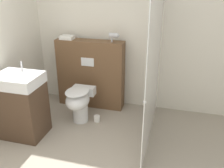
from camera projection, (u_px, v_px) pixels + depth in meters
The scene contains 8 objects.
wall_back at pixel (116, 35), 4.16m from camera, with size 8.00×0.06×2.50m.
partition_panel at pixel (91, 74), 4.32m from camera, with size 1.16×0.27×1.18m.
shower_glass at pixel (154, 71), 3.28m from camera, with size 0.04×1.73×1.99m.
toilet at pixel (79, 102), 3.87m from camera, with size 0.36×0.58×0.57m.
sink_vanity at pixel (22, 105), 3.52m from camera, with size 0.61×0.49×1.08m.
hair_drier at pixel (114, 36), 3.92m from camera, with size 0.17×0.08×0.15m.
folded_towel at pixel (67, 37), 4.16m from camera, with size 0.22×0.18×0.06m.
spare_toilet_roll at pixel (97, 119), 4.00m from camera, with size 0.10×0.10×0.10m.
Camera 1 is at (1.03, -1.70, 2.15)m, focal length 40.00 mm.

